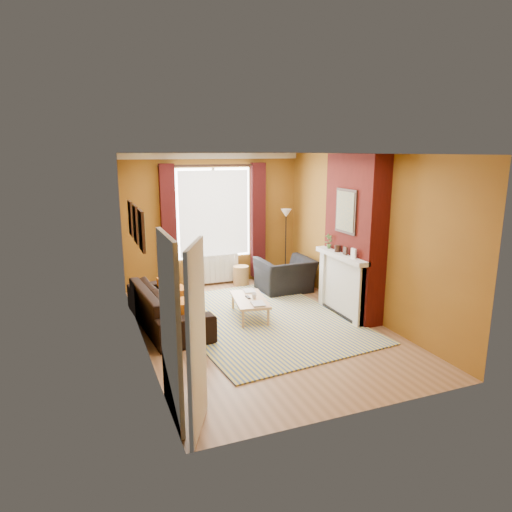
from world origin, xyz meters
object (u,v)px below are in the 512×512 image
Objects in this scene: floor_lamp at (286,224)px; coffee_table at (250,300)px; sofa at (167,306)px; wicker_stool at (241,276)px; armchair at (285,275)px.

coffee_table is at bearing -129.33° from floor_lamp.
sofa is 2.58m from wicker_stool.
armchair is at bearing -74.65° from sofa.
floor_lamp is at bearing 0.00° from wicker_stool.
floor_lamp is at bearing 59.35° from coffee_table.
wicker_stool is (0.53, 1.93, -0.11)m from coffee_table.
floor_lamp reaches higher than sofa.
wicker_stool is at bearing -52.93° from sofa.
armchair is at bearing 52.46° from coffee_table.
sofa is 3.56m from floor_lamp.
floor_lamp is (1.58, 1.93, 0.95)m from coffee_table.
armchair is 0.66× the size of floor_lamp.
floor_lamp is at bearing -117.47° from armchair.
coffee_table is (-1.22, -1.17, -0.03)m from armchair.
floor_lamp is at bearing -64.83° from sofa.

